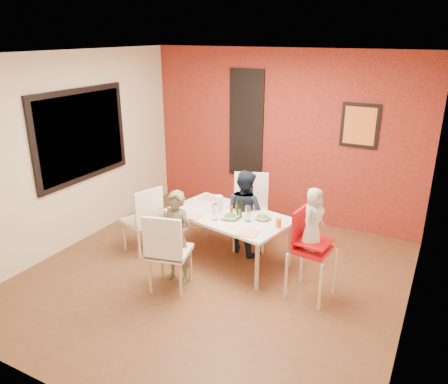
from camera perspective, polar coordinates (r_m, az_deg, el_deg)
The scene contains 35 objects.
ground at distance 5.64m, azimuth -1.45°, elevation -11.01°, with size 4.50×4.50×0.00m, color brown.
ceiling at distance 4.82m, azimuth -1.75°, elevation 17.57°, with size 4.50×4.50×0.02m, color white.
wall_back at distance 7.04m, azimuth 7.50°, elevation 7.18°, with size 4.50×0.02×2.70m, color beige.
wall_front at distance 3.45m, azimuth -20.45°, elevation -8.35°, with size 4.50×0.02×2.70m, color beige.
wall_left at distance 6.44m, azimuth -19.39°, elevation 4.94°, with size 0.02×4.50×2.70m, color beige.
wall_right at distance 4.48m, azimuth 24.40°, elevation -2.25°, with size 0.02×4.50×2.70m, color beige.
brick_accent_wall at distance 7.02m, azimuth 7.44°, elevation 7.14°, with size 4.50×0.02×2.70m, color maroon.
picture_window_frame at distance 6.50m, azimuth -18.14°, elevation 7.05°, with size 0.05×1.70×1.30m, color black.
picture_window_pane at distance 6.49m, azimuth -18.05°, elevation 7.04°, with size 0.02×1.55×1.15m, color black.
glassblock_strip at distance 7.20m, azimuth 2.94°, elevation 8.84°, with size 0.55×0.03×1.70m, color silver.
glassblock_surround at distance 7.20m, azimuth 2.92°, elevation 8.83°, with size 0.60×0.03×1.76m, color black.
art_print_frame at distance 6.63m, azimuth 17.32°, elevation 8.27°, with size 0.54×0.03×0.64m, color black.
art_print_canvas at distance 6.62m, azimuth 17.30°, elevation 8.25°, with size 0.44×0.01×0.54m, color orange.
dining_table at distance 5.76m, azimuth 0.64°, elevation -3.48°, with size 1.74×1.18×0.66m.
chair_near at distance 5.14m, azimuth -7.48°, elevation -7.37°, with size 0.56×0.56×0.99m.
chair_far at distance 6.22m, azimuth 3.46°, elevation -1.85°, with size 0.63×0.63×1.05m.
chair_left at distance 6.09m, azimuth -10.30°, elevation -3.22°, with size 0.56×0.56×0.96m.
high_chair at distance 5.08m, azimuth 10.99°, elevation -6.85°, with size 0.50×0.50×1.07m.
child_near at distance 5.32m, azimuth -6.16°, elevation -5.94°, with size 0.43×0.28×1.18m, color brown.
child_far at distance 6.00m, azimuth 2.76°, elevation -2.62°, with size 0.58×0.45×1.19m, color #151D30.
toddler at distance 4.93m, azimuth 11.56°, elevation -3.40°, with size 0.35×0.23×0.71m, color beige.
plate_near_left at distance 5.69m, azimuth -4.12°, elevation -3.15°, with size 0.22×0.22×0.01m, color white.
plate_far_mid at distance 5.94m, azimuth 3.40°, elevation -2.11°, with size 0.19×0.19×0.01m, color white.
plate_near_right at distance 5.22m, azimuth 3.14°, elevation -5.35°, with size 0.23×0.23×0.01m, color white.
plate_far_left at distance 6.27m, azimuth -2.14°, elevation -0.85°, with size 0.20×0.20×0.01m, color white.
salad_bowl_a at distance 5.60m, azimuth 0.83°, elevation -3.21°, with size 0.24×0.24×0.06m, color white.
salad_bowl_b at distance 5.60m, azimuth 5.10°, elevation -3.35°, with size 0.20×0.20×0.05m, color silver.
wine_bottle at distance 5.60m, azimuth 2.02°, elevation -2.15°, with size 0.07×0.07×0.25m, color black.
wine_glass_a at distance 5.54m, azimuth -1.17°, elevation -2.66°, with size 0.07×0.07×0.21m, color white.
wine_glass_b at distance 5.51m, azimuth 3.13°, elevation -2.86°, with size 0.07×0.07×0.20m, color silver.
paper_towel_roll at distance 5.73m, azimuth -0.74°, elevation -1.67°, with size 0.11×0.11×0.25m, color white.
condiment_red at distance 5.65m, azimuth 0.96°, elevation -2.53°, with size 0.04×0.04×0.15m, color red.
condiment_green at distance 5.59m, azimuth 2.00°, elevation -2.88°, with size 0.03×0.03×0.13m, color #337426.
condiment_brown at distance 5.68m, azimuth 1.67°, elevation -2.39°, with size 0.04×0.04×0.15m, color brown.
sippy_cup at distance 5.38m, azimuth 7.11°, elevation -4.05°, with size 0.07×0.07×0.12m, color orange.
Camera 1 is at (2.37, -4.19, 2.93)m, focal length 35.00 mm.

